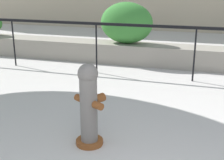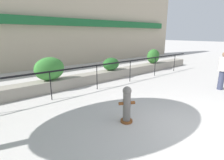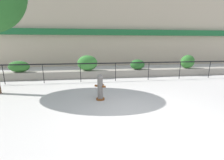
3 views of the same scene
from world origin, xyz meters
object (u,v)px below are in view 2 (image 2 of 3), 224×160
(fire_hydrant, at_px, (127,104))
(pedestrian, at_px, (223,68))
(hedge_bush_3, at_px, (153,56))
(hedge_bush_2, at_px, (111,64))
(hedge_bush_1, at_px, (50,69))

(fire_hydrant, bearing_deg, pedestrian, -5.55)
(hedge_bush_3, relative_size, pedestrian, 0.60)
(pedestrian, bearing_deg, hedge_bush_2, 119.01)
(hedge_bush_2, height_order, fire_hydrant, hedge_bush_2)
(fire_hydrant, distance_m, pedestrian, 5.52)
(hedge_bush_1, xyz_separation_m, hedge_bush_3, (7.25, 0.00, -0.02))
(hedge_bush_3, bearing_deg, fire_hydrant, -147.61)
(hedge_bush_2, distance_m, hedge_bush_3, 3.78)
(hedge_bush_1, bearing_deg, hedge_bush_2, 0.00)
(hedge_bush_1, distance_m, hedge_bush_3, 7.25)
(hedge_bush_2, height_order, pedestrian, pedestrian)
(hedge_bush_1, xyz_separation_m, fire_hydrant, (0.61, -4.21, -0.46))
(hedge_bush_1, xyz_separation_m, pedestrian, (6.09, -4.74, -0.02))
(hedge_bush_1, relative_size, hedge_bush_2, 1.30)
(hedge_bush_2, distance_m, fire_hydrant, 5.09)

